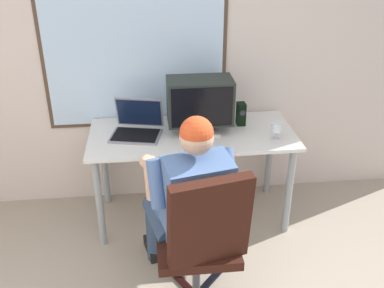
{
  "coord_description": "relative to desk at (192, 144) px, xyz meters",
  "views": [
    {
      "loc": [
        -0.1,
        -1.14,
        2.21
      ],
      "look_at": [
        0.18,
        1.39,
        0.9
      ],
      "focal_mm": 41.42,
      "sensor_mm": 36.0,
      "label": 1
    }
  ],
  "objects": [
    {
      "name": "laptop",
      "position": [
        -0.41,
        0.04,
        0.17
      ],
      "size": [
        0.42,
        0.39,
        0.25
      ],
      "color": "gray",
      "rests_on": "desk"
    },
    {
      "name": "office_chair",
      "position": [
        -0.05,
        -1.0,
        -0.08
      ],
      "size": [
        0.59,
        0.58,
        1.03
      ],
      "color": "black",
      "rests_on": "ground"
    },
    {
      "name": "person_seated",
      "position": [
        -0.1,
        -0.74,
        0.01
      ],
      "size": [
        0.61,
        0.81,
        1.27
      ],
      "color": "#2C3F58",
      "rests_on": "ground"
    },
    {
      "name": "wall_rear",
      "position": [
        -0.24,
        0.4,
        0.6
      ],
      "size": [
        4.82,
        0.08,
        2.51
      ],
      "color": "beige",
      "rests_on": "ground"
    },
    {
      "name": "desk_speaker",
      "position": [
        0.39,
        0.11,
        0.19
      ],
      "size": [
        0.07,
        0.09,
        0.18
      ],
      "color": "black",
      "rests_on": "desk"
    },
    {
      "name": "wine_glass",
      "position": [
        0.59,
        -0.17,
        0.19
      ],
      "size": [
        0.08,
        0.08,
        0.13
      ],
      "color": "silver",
      "rests_on": "desk"
    },
    {
      "name": "desk",
      "position": [
        0.0,
        0.0,
        0.0
      ],
      "size": [
        1.54,
        0.69,
        0.76
      ],
      "color": "gray",
      "rests_on": "ground"
    },
    {
      "name": "crt_monitor",
      "position": [
        0.06,
        0.01,
        0.34
      ],
      "size": [
        0.48,
        0.27,
        0.42
      ],
      "color": "beige",
      "rests_on": "desk"
    }
  ]
}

